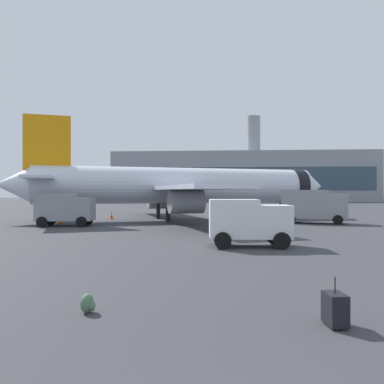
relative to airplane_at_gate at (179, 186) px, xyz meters
name	(u,v)px	position (x,y,z in m)	size (l,w,h in m)	color
airplane_at_gate	(179,186)	(0.00, 0.00, 0.00)	(34.50, 31.60, 10.50)	silver
service_truck	(65,208)	(-9.22, -8.16, -2.05)	(4.99, 2.91, 2.90)	gray
fuel_truck	(313,205)	(13.31, -3.36, -1.88)	(6.39, 3.83, 3.20)	gray
cargo_van	(248,220)	(6.03, -20.02, -2.21)	(4.52, 2.57, 2.60)	white
safety_cone_near	(112,216)	(-7.55, 0.67, -3.25)	(0.44, 0.44, 0.83)	#F2590C
safety_cone_mid	(290,228)	(9.61, -12.25, -3.32)	(0.44, 0.44, 0.68)	#F2590C
safety_cone_far	(60,219)	(-10.81, -5.45, -3.25)	(0.44, 0.44, 0.83)	#F2590C
safety_cone_outer	(272,222)	(8.88, -7.49, -3.26)	(0.44, 0.44, 0.80)	#F2590C
rolling_suitcase	(335,309)	(7.10, -32.72, -3.27)	(0.48, 0.69, 1.10)	black
traveller_backpack	(88,304)	(1.26, -32.20, -3.42)	(0.36, 0.40, 0.48)	#476B4C
terminal_building	(242,177)	(11.16, 87.03, 4.33)	(82.43, 18.21, 27.70)	gray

